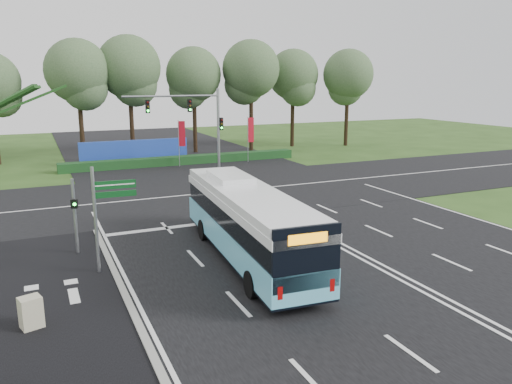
# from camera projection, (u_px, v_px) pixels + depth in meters

# --- Properties ---
(ground) EXTENTS (120.00, 120.00, 0.00)m
(ground) POSITION_uv_depth(u_px,v_px,m) (324.00, 240.00, 24.56)
(ground) COLOR #294717
(ground) RESTS_ON ground
(road_main) EXTENTS (20.00, 120.00, 0.04)m
(road_main) POSITION_uv_depth(u_px,v_px,m) (324.00, 239.00, 24.55)
(road_main) COLOR black
(road_main) RESTS_ON ground
(road_cross) EXTENTS (120.00, 14.00, 0.05)m
(road_cross) POSITION_uv_depth(u_px,v_px,m) (234.00, 191.00, 35.23)
(road_cross) COLOR black
(road_cross) RESTS_ON ground
(bike_path) EXTENTS (5.00, 18.00, 0.06)m
(bike_path) POSITION_uv_depth(u_px,v_px,m) (55.00, 312.00, 16.88)
(bike_path) COLOR black
(bike_path) RESTS_ON ground
(kerb_strip) EXTENTS (0.25, 18.00, 0.12)m
(kerb_strip) POSITION_uv_depth(u_px,v_px,m) (127.00, 299.00, 17.84)
(kerb_strip) COLOR gray
(kerb_strip) RESTS_ON ground
(city_bus) EXTENTS (3.33, 11.99, 3.40)m
(city_bus) POSITION_uv_depth(u_px,v_px,m) (247.00, 222.00, 21.48)
(city_bus) COLOR #64C8E9
(city_bus) RESTS_ON ground
(pedestrian_signal) EXTENTS (0.32, 0.42, 3.46)m
(pedestrian_signal) POSITION_uv_depth(u_px,v_px,m) (75.00, 214.00, 22.14)
(pedestrian_signal) COLOR gray
(pedestrian_signal) RESTS_ON ground
(street_sign) EXTENTS (1.71, 0.20, 4.40)m
(street_sign) POSITION_uv_depth(u_px,v_px,m) (104.00, 207.00, 19.87)
(street_sign) COLOR gray
(street_sign) RESTS_ON ground
(utility_cabinet) EXTENTS (0.77, 0.70, 1.07)m
(utility_cabinet) POSITION_uv_depth(u_px,v_px,m) (31.00, 313.00, 15.68)
(utility_cabinet) COLOR #B8B194
(utility_cabinet) RESTS_ON ground
(banner_flag_mid) EXTENTS (0.60, 0.24, 4.21)m
(banner_flag_mid) POSITION_uv_depth(u_px,v_px,m) (181.00, 136.00, 44.51)
(banner_flag_mid) COLOR gray
(banner_flag_mid) RESTS_ON ground
(banner_flag_right) EXTENTS (0.64, 0.07, 4.33)m
(banner_flag_right) POSITION_uv_depth(u_px,v_px,m) (250.00, 133.00, 46.98)
(banner_flag_right) COLOR gray
(banner_flag_right) RESTS_ON ground
(traffic_light_gantry) EXTENTS (8.41, 0.28, 7.00)m
(traffic_light_gantry) POSITION_uv_depth(u_px,v_px,m) (198.00, 117.00, 41.85)
(traffic_light_gantry) COLOR gray
(traffic_light_gantry) RESTS_ON ground
(hedge) EXTENTS (22.00, 1.20, 0.80)m
(hedge) POSITION_uv_depth(u_px,v_px,m) (184.00, 160.00, 46.27)
(hedge) COLOR #163C1A
(hedge) RESTS_ON ground
(blue_hoarding) EXTENTS (10.00, 0.30, 2.20)m
(blue_hoarding) POSITION_uv_depth(u_px,v_px,m) (135.00, 152.00, 46.74)
(blue_hoarding) COLOR #1F41AB
(blue_hoarding) RESTS_ON ground
(eucalyptus_row) EXTENTS (49.39, 8.34, 12.55)m
(eucalyptus_row) POSITION_uv_depth(u_px,v_px,m) (158.00, 71.00, 50.23)
(eucalyptus_row) COLOR black
(eucalyptus_row) RESTS_ON ground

